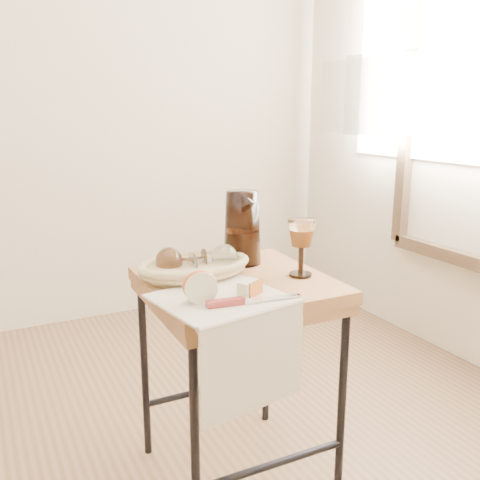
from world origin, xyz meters
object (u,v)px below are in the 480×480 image
wine_goblet (301,248)px  table_knife (250,299)px  pitcher (242,227)px  side_table (237,380)px  bread_basket (195,269)px  goblet_lying_a (184,260)px  tea_towel (221,298)px  goblet_lying_b (211,259)px  apple_half (200,286)px

wine_goblet → table_knife: (-0.25, -0.15, -0.07)m
pitcher → table_knife: bearing=-131.1°
side_table → wine_goblet: (0.18, -0.06, 0.41)m
side_table → bread_basket: bread_basket is taller
wine_goblet → goblet_lying_a: bearing=154.5°
tea_towel → goblet_lying_a: goblet_lying_a is taller
bread_basket → goblet_lying_b: (0.04, -0.02, 0.03)m
bread_basket → goblet_lying_a: size_ratio=2.33×
goblet_lying_b → pitcher: 0.18m
tea_towel → goblet_lying_a: size_ratio=2.39×
apple_half → bread_basket: bearing=85.7°
apple_half → table_knife: (0.11, -0.06, -0.03)m
pitcher → wine_goblet: 0.22m
goblet_lying_b → apple_half: goblet_lying_b is taller
goblet_lying_b → goblet_lying_a: bearing=151.8°
wine_goblet → bread_basket: bearing=154.6°
tea_towel → side_table: bearing=40.3°
tea_towel → bread_basket: 0.21m
tea_towel → wine_goblet: 0.32m
goblet_lying_a → goblet_lying_b: bearing=165.2°
goblet_lying_a → apple_half: 0.23m
goblet_lying_b → apple_half: size_ratio=1.45×
side_table → bread_basket: bearing=145.7°
bread_basket → wine_goblet: wine_goblet is taller
goblet_lying_a → pitcher: 0.23m
bread_basket → apple_half: apple_half is taller
pitcher → table_knife: size_ratio=1.12×
wine_goblet → apple_half: 0.37m
goblet_lying_b → pitcher: pitcher is taller
bread_basket → wine_goblet: (0.28, -0.13, 0.06)m
goblet_lying_b → wine_goblet: wine_goblet is taller
goblet_lying_b → wine_goblet: 0.27m
tea_towel → wine_goblet: wine_goblet is taller
goblet_lying_b → wine_goblet: bearing=-30.6°
tea_towel → goblet_lying_a: (-0.01, 0.22, 0.05)m
bread_basket → tea_towel: bearing=-97.4°
pitcher → wine_goblet: (0.09, -0.20, -0.03)m
tea_towel → goblet_lying_b: goblet_lying_b is taller
goblet_lying_a → table_knife: bearing=111.1°
goblet_lying_a → pitcher: pitcher is taller
side_table → wine_goblet: wine_goblet is taller
goblet_lying_a → goblet_lying_b: size_ratio=1.01×
bread_basket → pitcher: bearing=15.6°
tea_towel → wine_goblet: size_ratio=1.81×
table_knife → goblet_lying_b: bearing=96.1°
goblet_lying_a → apple_half: (-0.05, -0.23, -0.00)m
table_knife → pitcher: bearing=73.8°
apple_half → wine_goblet: bearing=27.3°
pitcher → wine_goblet: pitcher is taller
goblet_lying_b → table_knife: size_ratio=0.53×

